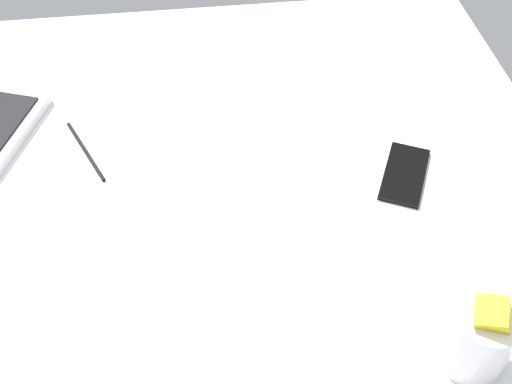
% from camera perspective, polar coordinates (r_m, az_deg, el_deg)
% --- Properties ---
extents(snack_cup, '(0.09, 0.09, 0.14)m').
position_cam_1_polar(snack_cup, '(0.86, 19.96, -12.34)').
color(snack_cup, silver).
rests_on(snack_cup, bed_mattress).
extents(cell_phone, '(0.16, 0.12, 0.01)m').
position_cam_1_polar(cell_phone, '(1.09, 13.56, 1.62)').
color(cell_phone, black).
rests_on(cell_phone, bed_mattress).
extents(charger_cable, '(0.16, 0.08, 0.01)m').
position_cam_1_polar(charger_cable, '(1.14, -15.48, 3.68)').
color(charger_cable, black).
rests_on(charger_cable, bed_mattress).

